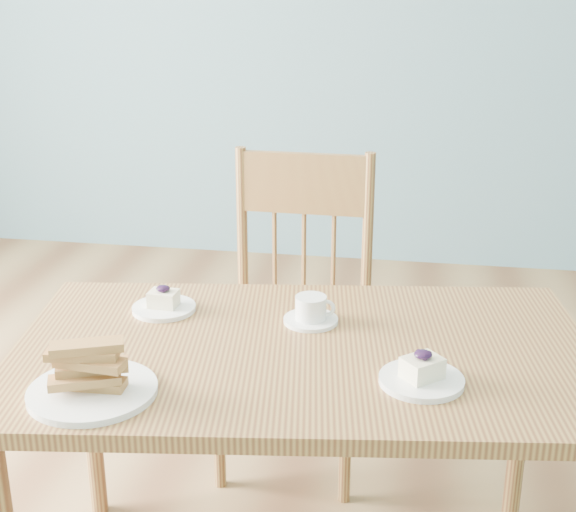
{
  "coord_description": "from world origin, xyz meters",
  "views": [
    {
      "loc": [
        0.52,
        -1.51,
        1.46
      ],
      "look_at": [
        0.25,
        0.1,
        0.87
      ],
      "focal_mm": 50.0,
      "sensor_mm": 36.0,
      "label": 1
    }
  ],
  "objects_px": {
    "cheesecake_plate_far": "(164,304)",
    "dining_chair": "(295,312)",
    "cheesecake_plate_near": "(422,375)",
    "biscotti_plate": "(91,377)",
    "coffee_cup": "(311,311)",
    "dining_table": "(303,374)"
  },
  "relations": [
    {
      "from": "dining_table",
      "to": "coffee_cup",
      "type": "xyz_separation_m",
      "value": [
        -0.0,
        0.13,
        0.09
      ]
    },
    {
      "from": "coffee_cup",
      "to": "biscotti_plate",
      "type": "bearing_deg",
      "value": -136.58
    },
    {
      "from": "dining_chair",
      "to": "biscotti_plate",
      "type": "relative_size",
      "value": 3.79
    },
    {
      "from": "dining_chair",
      "to": "cheesecake_plate_far",
      "type": "distance_m",
      "value": 0.58
    },
    {
      "from": "dining_table",
      "to": "coffee_cup",
      "type": "bearing_deg",
      "value": 82.68
    },
    {
      "from": "cheesecake_plate_far",
      "to": "dining_chair",
      "type": "bearing_deg",
      "value": 62.7
    },
    {
      "from": "cheesecake_plate_near",
      "to": "coffee_cup",
      "type": "relative_size",
      "value": 1.33
    },
    {
      "from": "dining_table",
      "to": "coffee_cup",
      "type": "height_order",
      "value": "coffee_cup"
    },
    {
      "from": "coffee_cup",
      "to": "cheesecake_plate_near",
      "type": "bearing_deg",
      "value": -48.62
    },
    {
      "from": "dining_table",
      "to": "cheesecake_plate_near",
      "type": "height_order",
      "value": "cheesecake_plate_near"
    },
    {
      "from": "coffee_cup",
      "to": "biscotti_plate",
      "type": "distance_m",
      "value": 0.55
    },
    {
      "from": "cheesecake_plate_near",
      "to": "cheesecake_plate_far",
      "type": "xyz_separation_m",
      "value": [
        -0.62,
        0.26,
        -0.0
      ]
    },
    {
      "from": "cheesecake_plate_far",
      "to": "coffee_cup",
      "type": "xyz_separation_m",
      "value": [
        0.36,
        -0.01,
        0.01
      ]
    },
    {
      "from": "dining_table",
      "to": "biscotti_plate",
      "type": "xyz_separation_m",
      "value": [
        -0.37,
        -0.27,
        0.11
      ]
    },
    {
      "from": "biscotti_plate",
      "to": "coffee_cup",
      "type": "bearing_deg",
      "value": 47.47
    },
    {
      "from": "biscotti_plate",
      "to": "dining_chair",
      "type": "bearing_deg",
      "value": 73.85
    },
    {
      "from": "dining_table",
      "to": "cheesecake_plate_near",
      "type": "relative_size",
      "value": 7.97
    },
    {
      "from": "coffee_cup",
      "to": "biscotti_plate",
      "type": "relative_size",
      "value": 0.51
    },
    {
      "from": "cheesecake_plate_near",
      "to": "biscotti_plate",
      "type": "bearing_deg",
      "value": -166.47
    },
    {
      "from": "dining_table",
      "to": "biscotti_plate",
      "type": "distance_m",
      "value": 0.47
    },
    {
      "from": "dining_table",
      "to": "cheesecake_plate_near",
      "type": "xyz_separation_m",
      "value": [
        0.26,
        -0.12,
        0.09
      ]
    },
    {
      "from": "biscotti_plate",
      "to": "cheesecake_plate_far",
      "type": "bearing_deg",
      "value": 88.43
    }
  ]
}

